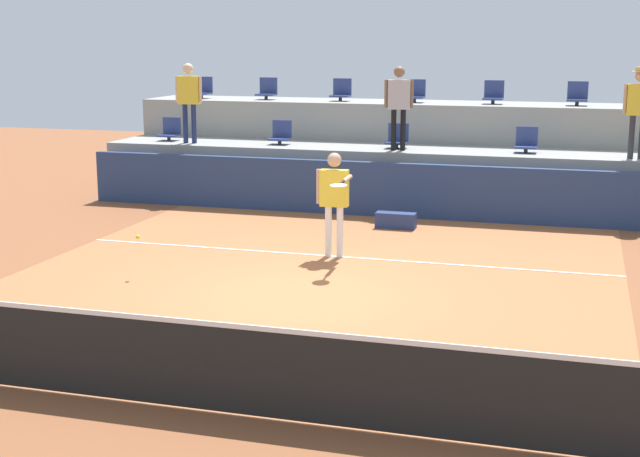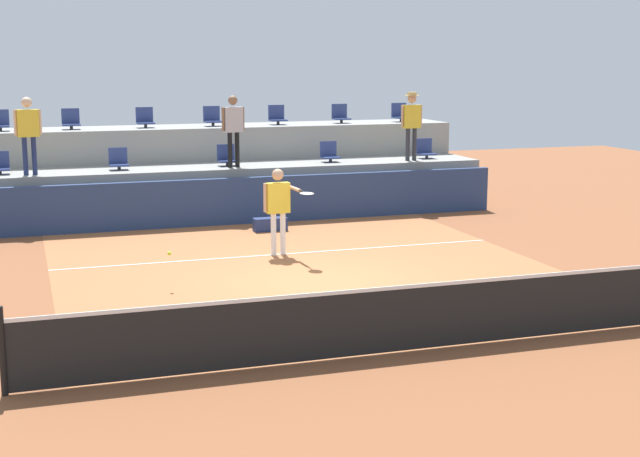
{
  "view_description": "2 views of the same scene",
  "coord_description": "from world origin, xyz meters",
  "px_view_note": "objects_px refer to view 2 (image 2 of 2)",
  "views": [
    {
      "loc": [
        3.73,
        -11.43,
        3.52
      ],
      "look_at": [
        0.42,
        -0.15,
        1.03
      ],
      "focal_mm": 50.17,
      "sensor_mm": 36.0,
      "label": 1
    },
    {
      "loc": [
        -4.88,
        -14.68,
        3.86
      ],
      "look_at": [
        -0.06,
        -0.16,
        0.99
      ],
      "focal_mm": 51.03,
      "sensor_mm": 36.0,
      "label": 2
    }
  ],
  "objects_px": {
    "stadium_chair_upper_mid_right": "(277,116)",
    "stadium_chair_upper_far_right": "(400,114)",
    "stadium_chair_upper_center": "(212,118)",
    "tennis_ball": "(169,254)",
    "equipment_bag": "(270,224)",
    "stadium_chair_upper_mid_left": "(145,119)",
    "tennis_player": "(279,203)",
    "stadium_chair_upper_left": "(71,121)",
    "stadium_chair_upper_right": "(340,115)",
    "spectator_with_hat": "(412,119)",
    "spectator_in_white": "(233,124)",
    "stadium_chair_lower_left": "(119,161)",
    "stadium_chair_lower_center": "(227,157)",
    "stadium_chair_lower_right": "(329,153)",
    "stadium_chair_lower_far_right": "(425,150)",
    "stadium_chair_upper_far_left": "(0,122)",
    "spectator_in_grey": "(28,128)"
  },
  "relations": [
    {
      "from": "stadium_chair_upper_far_left",
      "to": "stadium_chair_upper_right",
      "type": "height_order",
      "value": "same"
    },
    {
      "from": "spectator_in_grey",
      "to": "equipment_bag",
      "type": "relative_size",
      "value": 2.31
    },
    {
      "from": "stadium_chair_lower_center",
      "to": "stadium_chair_upper_far_left",
      "type": "bearing_deg",
      "value": 161.09
    },
    {
      "from": "stadium_chair_lower_center",
      "to": "spectator_in_white",
      "type": "height_order",
      "value": "spectator_in_white"
    },
    {
      "from": "stadium_chair_lower_right",
      "to": "spectator_in_grey",
      "type": "bearing_deg",
      "value": -176.99
    },
    {
      "from": "stadium_chair_upper_mid_right",
      "to": "stadium_chair_lower_left",
      "type": "bearing_deg",
      "value": -157.88
    },
    {
      "from": "stadium_chair_upper_left",
      "to": "spectator_with_hat",
      "type": "relative_size",
      "value": 0.3
    },
    {
      "from": "tennis_player",
      "to": "tennis_ball",
      "type": "xyz_separation_m",
      "value": [
        -2.5,
        -2.02,
        -0.44
      ]
    },
    {
      "from": "stadium_chair_upper_mid_left",
      "to": "equipment_bag",
      "type": "distance_m",
      "value": 5.14
    },
    {
      "from": "stadium_chair_lower_center",
      "to": "stadium_chair_upper_mid_right",
      "type": "bearing_deg",
      "value": 44.87
    },
    {
      "from": "stadium_chair_lower_right",
      "to": "stadium_chair_upper_center",
      "type": "xyz_separation_m",
      "value": [
        -2.65,
        1.8,
        0.85
      ]
    },
    {
      "from": "spectator_in_white",
      "to": "tennis_ball",
      "type": "relative_size",
      "value": 25.45
    },
    {
      "from": "stadium_chair_upper_far_left",
      "to": "spectator_with_hat",
      "type": "xyz_separation_m",
      "value": [
        10.04,
        -2.18,
        0.02
      ]
    },
    {
      "from": "stadium_chair_upper_far_left",
      "to": "stadium_chair_upper_mid_left",
      "type": "bearing_deg",
      "value": 0.0
    },
    {
      "from": "stadium_chair_upper_right",
      "to": "spectator_with_hat",
      "type": "xyz_separation_m",
      "value": [
        1.16,
        -2.18,
        0.02
      ]
    },
    {
      "from": "stadium_chair_lower_right",
      "to": "spectator_in_white",
      "type": "height_order",
      "value": "spectator_in_white"
    },
    {
      "from": "spectator_with_hat",
      "to": "stadium_chair_upper_far_left",
      "type": "bearing_deg",
      "value": 167.72
    },
    {
      "from": "stadium_chair_upper_mid_left",
      "to": "tennis_ball",
      "type": "distance_m",
      "value": 8.9
    },
    {
      "from": "stadium_chair_upper_mid_right",
      "to": "stadium_chair_upper_far_right",
      "type": "distance_m",
      "value": 3.59
    },
    {
      "from": "stadium_chair_upper_mid_left",
      "to": "tennis_player",
      "type": "xyz_separation_m",
      "value": [
        1.68,
        -6.67,
        -1.25
      ]
    },
    {
      "from": "stadium_chair_upper_mid_right",
      "to": "tennis_ball",
      "type": "bearing_deg",
      "value": -116.57
    },
    {
      "from": "stadium_chair_upper_right",
      "to": "spectator_in_white",
      "type": "bearing_deg",
      "value": -148.23
    },
    {
      "from": "stadium_chair_lower_left",
      "to": "stadium_chair_lower_center",
      "type": "distance_m",
      "value": 2.62
    },
    {
      "from": "stadium_chair_upper_mid_left",
      "to": "tennis_player",
      "type": "height_order",
      "value": "stadium_chair_upper_mid_left"
    },
    {
      "from": "spectator_in_white",
      "to": "stadium_chair_upper_far_right",
      "type": "bearing_deg",
      "value": 22.36
    },
    {
      "from": "stadium_chair_upper_far_right",
      "to": "spectator_in_grey",
      "type": "height_order",
      "value": "spectator_in_grey"
    },
    {
      "from": "stadium_chair_upper_center",
      "to": "stadium_chair_upper_far_right",
      "type": "xyz_separation_m",
      "value": [
        5.37,
        0.0,
        0.0
      ]
    },
    {
      "from": "stadium_chair_upper_left",
      "to": "spectator_in_white",
      "type": "xyz_separation_m",
      "value": [
        3.66,
        -2.18,
        -0.02
      ]
    },
    {
      "from": "spectator_in_white",
      "to": "tennis_ball",
      "type": "xyz_separation_m",
      "value": [
        -2.63,
        -6.51,
        -1.68
      ]
    },
    {
      "from": "stadium_chair_lower_center",
      "to": "spectator_in_white",
      "type": "relative_size",
      "value": 0.3
    },
    {
      "from": "stadium_chair_upper_left",
      "to": "equipment_bag",
      "type": "relative_size",
      "value": 0.68
    },
    {
      "from": "stadium_chair_upper_far_right",
      "to": "stadium_chair_upper_mid_left",
      "type": "bearing_deg",
      "value": 180.0
    },
    {
      "from": "stadium_chair_lower_right",
      "to": "stadium_chair_upper_far_left",
      "type": "distance_m",
      "value": 8.18
    },
    {
      "from": "stadium_chair_lower_right",
      "to": "stadium_chair_lower_far_right",
      "type": "height_order",
      "value": "same"
    },
    {
      "from": "stadium_chair_lower_center",
      "to": "stadium_chair_lower_right",
      "type": "distance_m",
      "value": 2.68
    },
    {
      "from": "stadium_chair_lower_center",
      "to": "stadium_chair_upper_right",
      "type": "relative_size",
      "value": 1.0
    },
    {
      "from": "stadium_chair_upper_center",
      "to": "equipment_bag",
      "type": "xyz_separation_m",
      "value": [
        0.43,
        -4.12,
        -2.16
      ]
    },
    {
      "from": "stadium_chair_upper_right",
      "to": "spectator_in_white",
      "type": "height_order",
      "value": "spectator_in_white"
    },
    {
      "from": "stadium_chair_lower_center",
      "to": "stadium_chair_upper_left",
      "type": "bearing_deg",
      "value": 153.25
    },
    {
      "from": "stadium_chair_lower_far_right",
      "to": "spectator_in_grey",
      "type": "xyz_separation_m",
      "value": [
        -10.0,
        -0.38,
        0.85
      ]
    },
    {
      "from": "stadium_chair_lower_center",
      "to": "tennis_player",
      "type": "distance_m",
      "value": 4.89
    },
    {
      "from": "tennis_ball",
      "to": "equipment_bag",
      "type": "height_order",
      "value": "tennis_ball"
    },
    {
      "from": "tennis_player",
      "to": "spectator_in_grey",
      "type": "xyz_separation_m",
      "value": [
        -4.58,
        4.49,
        1.26
      ]
    },
    {
      "from": "stadium_chair_lower_left",
      "to": "stadium_chair_lower_right",
      "type": "distance_m",
      "value": 5.3
    },
    {
      "from": "stadium_chair_upper_right",
      "to": "tennis_ball",
      "type": "xyz_separation_m",
      "value": [
        -6.16,
        -8.7,
        -1.7
      ]
    },
    {
      "from": "stadium_chair_lower_center",
      "to": "stadium_chair_upper_left",
      "type": "height_order",
      "value": "stadium_chair_upper_left"
    },
    {
      "from": "stadium_chair_lower_left",
      "to": "stadium_chair_upper_mid_left",
      "type": "relative_size",
      "value": 1.0
    },
    {
      "from": "tennis_player",
      "to": "spectator_in_white",
      "type": "bearing_deg",
      "value": 88.27
    },
    {
      "from": "stadium_chair_upper_far_left",
      "to": "spectator_with_hat",
      "type": "height_order",
      "value": "spectator_with_hat"
    },
    {
      "from": "stadium_chair_lower_right",
      "to": "equipment_bag",
      "type": "bearing_deg",
      "value": -133.74
    }
  ]
}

